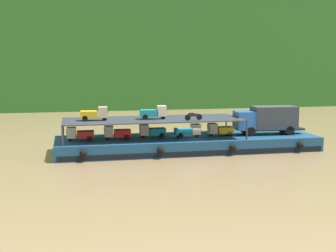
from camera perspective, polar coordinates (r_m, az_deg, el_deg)
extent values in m
plane|color=olive|center=(49.60, 2.44, -3.02)|extent=(400.00, 400.00, 0.00)
cube|color=#286023|center=(106.82, -5.58, 11.71)|extent=(131.55, 31.30, 33.39)
cube|color=navy|center=(49.46, 2.45, -2.17)|extent=(27.80, 7.32, 1.50)
cube|color=black|center=(46.04, 3.60, -3.43)|extent=(27.25, 0.06, 0.50)
sphere|color=black|center=(44.10, -10.40, -3.38)|extent=(0.72, 0.72, 0.72)
sphere|color=black|center=(44.91, -0.89, -3.05)|extent=(0.72, 0.72, 0.72)
sphere|color=black|center=(46.89, 8.04, -2.66)|extent=(0.72, 0.72, 0.72)
sphere|color=black|center=(49.90, 16.06, -2.26)|extent=(0.72, 0.72, 0.72)
cube|color=#285BA3|center=(50.86, 9.41, 0.69)|extent=(2.09, 2.27, 2.00)
cube|color=#192833|center=(50.50, 8.32, 1.06)|extent=(0.14, 1.84, 0.60)
cube|color=#33383D|center=(52.04, 12.96, 1.03)|extent=(4.90, 2.51, 2.50)
cube|color=black|center=(52.20, 12.92, -0.39)|extent=(6.85, 1.67, 0.20)
cylinder|color=black|center=(52.08, 9.44, -0.37)|extent=(1.01, 0.32, 1.00)
cylinder|color=black|center=(50.20, 10.19, -0.69)|extent=(1.01, 0.32, 1.00)
cylinder|color=black|center=(53.69, 13.93, -0.25)|extent=(1.01, 0.32, 1.00)
cylinder|color=black|center=(51.86, 14.81, -0.56)|extent=(1.01, 0.32, 1.00)
cylinder|color=#2D333D|center=(53.78, 7.21, 0.46)|extent=(0.16, 0.16, 2.00)
cylinder|color=#2D333D|center=(47.87, 9.72, -0.48)|extent=(0.16, 0.16, 2.00)
cylinder|color=#2D333D|center=(50.80, -12.84, -0.10)|extent=(0.16, 0.16, 2.00)
cylinder|color=#2D333D|center=(44.50, -12.93, -1.19)|extent=(0.16, 0.16, 2.00)
cube|color=#2D333D|center=(48.26, -1.90, 0.83)|extent=(18.60, 6.52, 0.10)
cube|color=red|center=(47.47, -10.16, -1.02)|extent=(1.76, 1.29, 0.70)
cube|color=beige|center=(47.49, -11.85, -0.81)|extent=(0.95, 1.05, 1.10)
cube|color=#19232D|center=(47.50, -12.42, -0.69)|extent=(0.09, 0.85, 0.38)
cylinder|color=black|center=(47.58, -12.02, -1.47)|extent=(0.57, 0.17, 0.56)
cylinder|color=black|center=(48.04, -9.66, -1.32)|extent=(0.57, 0.17, 0.56)
cylinder|color=black|center=(46.99, -9.68, -1.52)|extent=(0.57, 0.17, 0.56)
cube|color=red|center=(47.86, -5.67, -0.86)|extent=(1.75, 1.27, 0.70)
cube|color=beige|center=(47.76, -7.34, -0.66)|extent=(0.94, 1.04, 1.10)
cube|color=#19232D|center=(47.73, -7.91, -0.54)|extent=(0.08, 0.85, 0.38)
cylinder|color=black|center=(47.84, -7.51, -1.32)|extent=(0.57, 0.16, 0.56)
cylinder|color=black|center=(48.46, -5.23, -1.17)|extent=(0.57, 0.16, 0.56)
cylinder|color=black|center=(47.42, -5.13, -1.36)|extent=(0.57, 0.16, 0.56)
cube|color=teal|center=(48.74, -1.34, -0.67)|extent=(1.71, 1.21, 0.70)
cube|color=#C6B793|center=(48.48, -2.97, -0.48)|extent=(0.91, 1.01, 1.10)
cube|color=#19232D|center=(48.40, -3.52, -0.37)|extent=(0.05, 0.85, 0.38)
cylinder|color=black|center=(48.54, -3.14, -1.13)|extent=(0.56, 0.14, 0.56)
cylinder|color=black|center=(49.38, -1.00, -0.97)|extent=(0.56, 0.14, 0.56)
cylinder|color=black|center=(48.35, -0.76, -1.15)|extent=(0.56, 0.14, 0.56)
cube|color=teal|center=(48.66, 1.85, -0.68)|extent=(1.74, 1.26, 0.70)
cube|color=beige|center=(49.03, 3.43, -0.39)|extent=(0.93, 1.03, 1.10)
cube|color=#19232D|center=(49.15, 3.95, -0.25)|extent=(0.07, 0.85, 0.38)
cylinder|color=black|center=(49.15, 3.59, -1.02)|extent=(0.56, 0.16, 0.56)
cylinder|color=black|center=(48.10, 1.57, -1.20)|extent=(0.56, 0.16, 0.56)
cylinder|color=black|center=(49.11, 1.23, -1.02)|extent=(0.56, 0.16, 0.56)
cube|color=gold|center=(50.20, 7.05, -0.48)|extent=(1.72, 1.22, 0.70)
cube|color=#C6B793|center=(49.75, 5.52, -0.30)|extent=(0.91, 1.01, 1.10)
cube|color=#19232D|center=(49.60, 5.00, -0.19)|extent=(0.05, 0.85, 0.38)
cylinder|color=black|center=(49.78, 5.34, -0.93)|extent=(0.56, 0.15, 0.56)
cylinder|color=black|center=(50.87, 7.28, -0.77)|extent=(0.56, 0.15, 0.56)
cylinder|color=black|center=(49.88, 7.67, -0.95)|extent=(0.56, 0.15, 0.56)
cube|color=gold|center=(47.43, -9.74, 1.43)|extent=(1.76, 1.29, 0.70)
cube|color=#C6B793|center=(47.41, -8.05, 1.70)|extent=(0.95, 1.05, 1.10)
cube|color=#19232D|center=(47.41, -7.49, 1.84)|extent=(0.09, 0.85, 0.38)
cylinder|color=black|center=(47.47, -7.86, 1.04)|extent=(0.57, 0.17, 0.56)
cylinder|color=black|center=(46.95, -10.23, 0.92)|extent=(0.57, 0.17, 0.56)
cylinder|color=black|center=(48.00, -10.20, 1.07)|extent=(0.57, 0.17, 0.56)
cube|color=teal|center=(48.03, -2.44, 1.61)|extent=(1.74, 1.26, 0.70)
cube|color=beige|center=(48.21, -0.79, 1.88)|extent=(0.94, 1.03, 1.10)
cube|color=#19232D|center=(48.28, -0.24, 2.02)|extent=(0.07, 0.85, 0.38)
cylinder|color=black|center=(48.30, -0.62, 1.23)|extent=(0.56, 0.16, 0.56)
cylinder|color=black|center=(47.50, -2.83, 1.11)|extent=(0.56, 0.16, 0.56)
cylinder|color=black|center=(48.54, -2.99, 1.25)|extent=(0.56, 0.16, 0.56)
cylinder|color=black|center=(47.43, 3.89, 1.12)|extent=(0.61, 0.18, 0.60)
cylinder|color=black|center=(46.92, 2.44, 1.06)|extent=(0.61, 0.18, 0.60)
cube|color=black|center=(47.15, 3.17, 1.35)|extent=(1.12, 0.35, 0.28)
cube|color=black|center=(47.03, 2.90, 1.56)|extent=(0.62, 0.28, 0.12)
cylinder|color=#B2B2B7|center=(47.33, 3.79, 1.77)|extent=(0.12, 0.55, 0.04)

